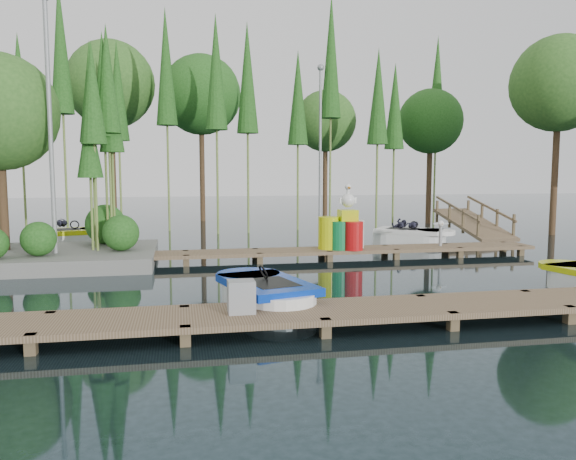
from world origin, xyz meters
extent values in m
plane|color=#1C2E34|center=(0.00, 0.00, 0.00)|extent=(90.00, 90.00, 0.00)
cube|color=brown|center=(0.00, -4.50, 0.25)|extent=(18.00, 1.50, 0.10)
cube|color=brown|center=(-4.30, -5.13, 0.05)|extent=(0.16, 0.16, 0.50)
cube|color=brown|center=(-4.30, -3.87, 0.05)|extent=(0.16, 0.16, 0.50)
cube|color=brown|center=(-2.15, -5.13, 0.05)|extent=(0.16, 0.16, 0.50)
cube|color=brown|center=(-2.15, -3.87, 0.05)|extent=(0.16, 0.16, 0.50)
cube|color=brown|center=(0.00, -5.13, 0.05)|extent=(0.16, 0.16, 0.50)
cube|color=brown|center=(0.00, -3.87, 0.05)|extent=(0.16, 0.16, 0.50)
cube|color=brown|center=(2.15, -5.13, 0.05)|extent=(0.16, 0.16, 0.50)
cube|color=brown|center=(2.15, -3.87, 0.05)|extent=(0.16, 0.16, 0.50)
cube|color=brown|center=(4.30, -5.13, 0.05)|extent=(0.16, 0.16, 0.50)
cube|color=brown|center=(4.30, -3.87, 0.05)|extent=(0.16, 0.16, 0.50)
cube|color=brown|center=(1.00, 2.50, 0.25)|extent=(15.00, 1.20, 0.10)
cube|color=brown|center=(-6.10, 2.02, 0.05)|extent=(0.16, 0.16, 0.50)
cube|color=brown|center=(-6.10, 2.98, 0.05)|extent=(0.16, 0.16, 0.50)
cube|color=brown|center=(-4.07, 2.02, 0.05)|extent=(0.16, 0.16, 0.50)
cube|color=brown|center=(-4.07, 2.98, 0.05)|extent=(0.16, 0.16, 0.50)
cube|color=brown|center=(-2.04, 2.02, 0.05)|extent=(0.16, 0.16, 0.50)
cube|color=brown|center=(-2.04, 2.98, 0.05)|extent=(0.16, 0.16, 0.50)
cube|color=brown|center=(-0.01, 2.02, 0.05)|extent=(0.16, 0.16, 0.50)
cube|color=brown|center=(-0.01, 2.98, 0.05)|extent=(0.16, 0.16, 0.50)
cube|color=brown|center=(2.01, 2.02, 0.05)|extent=(0.16, 0.16, 0.50)
cube|color=brown|center=(2.01, 2.98, 0.05)|extent=(0.16, 0.16, 0.50)
cube|color=brown|center=(4.04, 2.02, 0.05)|extent=(0.16, 0.16, 0.50)
cube|color=brown|center=(4.04, 2.98, 0.05)|extent=(0.16, 0.16, 0.50)
cube|color=brown|center=(6.07, 2.02, 0.05)|extent=(0.16, 0.16, 0.50)
cube|color=brown|center=(6.07, 2.98, 0.05)|extent=(0.16, 0.16, 0.50)
cube|color=brown|center=(8.10, 2.02, 0.05)|extent=(0.16, 0.16, 0.50)
cube|color=brown|center=(8.10, 2.98, 0.05)|extent=(0.16, 0.16, 0.50)
cube|color=slate|center=(-6.00, 3.00, 0.18)|extent=(6.20, 4.20, 0.42)
sphere|color=#265D1D|center=(-5.80, 2.00, 0.84)|extent=(0.90, 0.90, 0.90)
sphere|color=#265D1D|center=(-4.40, 4.20, 0.99)|extent=(1.20, 1.20, 1.20)
sphere|color=#265D1D|center=(-3.80, 2.60, 0.89)|extent=(1.00, 1.00, 1.00)
cylinder|color=#47311E|center=(-7.00, 3.40, 2.00)|extent=(0.24, 0.24, 3.60)
cylinder|color=olive|center=(-4.25, 3.56, 2.97)|extent=(0.07, 0.07, 5.93)
cone|color=#265D1D|center=(-4.25, 3.56, 5.04)|extent=(0.70, 0.70, 2.97)
cylinder|color=olive|center=(-4.57, 3.40, 2.83)|extent=(0.07, 0.07, 5.66)
cone|color=#265D1D|center=(-4.57, 3.40, 4.81)|extent=(0.70, 0.70, 2.83)
cylinder|color=olive|center=(-4.07, 3.59, 2.61)|extent=(0.07, 0.07, 5.22)
cone|color=#265D1D|center=(-4.07, 3.59, 4.44)|extent=(0.70, 0.70, 2.61)
cylinder|color=olive|center=(-4.44, 2.78, 2.76)|extent=(0.07, 0.07, 5.53)
cone|color=#265D1D|center=(-4.44, 2.78, 4.70)|extent=(0.70, 0.70, 2.76)
cylinder|color=olive|center=(-4.59, 2.90, 2.01)|extent=(0.07, 0.07, 4.01)
cone|color=#265D1D|center=(-4.59, 2.90, 3.41)|extent=(0.70, 0.70, 2.01)
cylinder|color=olive|center=(-4.13, 3.45, 3.05)|extent=(0.07, 0.07, 6.11)
cone|color=#265D1D|center=(-4.13, 3.45, 5.19)|extent=(0.70, 0.70, 3.05)
cylinder|color=#47311E|center=(12.74, 6.90, 3.03)|extent=(0.26, 0.26, 6.06)
sphere|color=#396C26|center=(12.74, 6.90, 6.06)|extent=(3.81, 3.81, 3.81)
cylinder|color=#47311E|center=(9.99, 12.65, 2.51)|extent=(0.26, 0.26, 5.02)
sphere|color=#265D1D|center=(9.99, 12.65, 5.02)|extent=(3.16, 3.16, 3.16)
cylinder|color=#47311E|center=(5.74, 16.70, 2.65)|extent=(0.26, 0.26, 5.31)
sphere|color=#396C26|center=(5.74, 16.70, 5.31)|extent=(3.34, 3.34, 3.34)
cylinder|color=#47311E|center=(-1.00, 16.03, 3.23)|extent=(0.26, 0.26, 6.46)
sphere|color=#265D1D|center=(-1.00, 16.03, 6.46)|extent=(4.06, 4.06, 4.06)
cylinder|color=#47311E|center=(-5.41, 16.00, 3.43)|extent=(0.26, 0.26, 6.85)
sphere|color=#396C26|center=(-5.41, 16.00, 6.85)|extent=(4.31, 4.31, 4.31)
cylinder|color=olive|center=(-8.16, 10.23, 3.74)|extent=(0.09, 0.09, 7.48)
cone|color=#265D1D|center=(-8.16, 10.23, 5.83)|extent=(0.90, 0.90, 4.11)
cylinder|color=olive|center=(-6.71, 10.82, 4.83)|extent=(0.09, 0.09, 9.66)
cone|color=#265D1D|center=(-6.71, 10.82, 7.54)|extent=(0.90, 0.90, 5.31)
cylinder|color=olive|center=(-4.68, 11.83, 3.85)|extent=(0.09, 0.09, 7.69)
cone|color=#265D1D|center=(-4.68, 11.83, 6.00)|extent=(0.90, 0.90, 4.23)
cylinder|color=olive|center=(-2.63, 11.48, 4.49)|extent=(0.09, 0.09, 8.99)
cone|color=#265D1D|center=(-2.63, 11.48, 7.01)|extent=(0.90, 0.90, 4.94)
cylinder|color=olive|center=(-0.63, 9.87, 4.22)|extent=(0.09, 0.09, 8.44)
cone|color=#265D1D|center=(-0.63, 9.87, 6.58)|extent=(0.90, 0.90, 4.64)
cylinder|color=olive|center=(0.65, 10.00, 4.11)|extent=(0.09, 0.09, 8.22)
cone|color=#265D1D|center=(0.65, 10.00, 6.41)|extent=(0.90, 0.90, 4.52)
cylinder|color=olive|center=(2.96, 10.87, 3.70)|extent=(0.09, 0.09, 7.41)
cone|color=#265D1D|center=(2.96, 10.87, 5.78)|extent=(0.90, 0.90, 4.07)
cylinder|color=olive|center=(4.49, 11.10, 4.89)|extent=(0.09, 0.09, 9.77)
cone|color=#265D1D|center=(4.49, 11.10, 7.62)|extent=(0.90, 0.90, 5.38)
cylinder|color=olive|center=(6.24, 9.83, 3.70)|extent=(0.09, 0.09, 7.40)
cone|color=#265D1D|center=(6.24, 9.83, 5.77)|extent=(0.90, 0.90, 4.07)
cylinder|color=olive|center=(7.63, 11.42, 3.57)|extent=(0.09, 0.09, 7.14)
cone|color=#265D1D|center=(7.63, 11.42, 5.57)|extent=(0.90, 0.90, 3.93)
cylinder|color=olive|center=(10.17, 12.43, 4.31)|extent=(0.09, 0.09, 8.61)
cone|color=#265D1D|center=(10.17, 12.43, 6.72)|extent=(0.90, 0.90, 4.74)
cylinder|color=gray|center=(-5.50, 2.50, 3.50)|extent=(0.12, 0.12, 7.00)
cylinder|color=gray|center=(4.00, 11.00, 3.50)|extent=(0.12, 0.12, 7.00)
sphere|color=gray|center=(4.00, 11.00, 7.10)|extent=(0.30, 0.30, 0.30)
cube|color=brown|center=(9.00, 6.50, 0.55)|extent=(1.50, 3.94, 0.95)
cube|color=brown|center=(8.30, 4.90, 0.59)|extent=(0.08, 0.08, 0.90)
cube|color=brown|center=(8.30, 6.00, 0.70)|extent=(0.08, 0.08, 0.90)
cube|color=brown|center=(8.30, 7.10, 0.81)|extent=(0.08, 0.08, 0.90)
cube|color=brown|center=(8.30, 8.20, 0.92)|extent=(0.08, 0.08, 0.90)
cube|color=brown|center=(8.30, 6.50, 1.15)|extent=(0.06, 3.54, 0.83)
cube|color=brown|center=(9.70, 4.90, 0.59)|extent=(0.08, 0.08, 0.90)
cube|color=brown|center=(9.70, 6.00, 0.70)|extent=(0.08, 0.08, 0.90)
cube|color=brown|center=(9.70, 7.10, 0.81)|extent=(0.08, 0.08, 0.90)
cube|color=brown|center=(9.70, 8.20, 0.92)|extent=(0.08, 0.08, 0.90)
cube|color=brown|center=(9.70, 6.50, 1.15)|extent=(0.06, 3.54, 0.83)
cube|color=white|center=(-0.65, -3.36, 0.21)|extent=(1.51, 1.52, 0.57)
cylinder|color=white|center=(-0.81, -2.76, 0.21)|extent=(1.51, 1.51, 0.57)
cylinder|color=white|center=(-0.49, -3.96, 0.21)|extent=(1.51, 1.51, 0.57)
cube|color=#062DA4|center=(-0.65, -3.36, 0.51)|extent=(1.77, 2.40, 0.14)
cylinder|color=#062DA4|center=(-0.88, -2.48, 0.51)|extent=(1.54, 1.54, 0.14)
cube|color=black|center=(-0.59, -3.56, 0.56)|extent=(1.00, 1.18, 0.06)
torus|color=black|center=(-0.69, -3.21, 0.72)|extent=(0.22, 0.31, 0.27)
cylinder|color=white|center=(6.37, -2.58, 0.18)|extent=(1.30, 1.30, 0.50)
cylinder|color=#C2CF0A|center=(6.32, -2.34, 0.46)|extent=(1.33, 1.33, 0.13)
cube|color=white|center=(-5.87, 6.57, 0.22)|extent=(1.65, 1.64, 0.61)
cylinder|color=white|center=(-5.22, 6.76, 0.22)|extent=(1.64, 1.64, 0.61)
cylinder|color=white|center=(-6.51, 6.39, 0.22)|extent=(1.64, 1.64, 0.61)
cube|color=#C2CF0A|center=(-5.87, 6.57, 0.55)|extent=(2.59, 1.93, 0.16)
cylinder|color=#C2CF0A|center=(-4.93, 6.84, 0.55)|extent=(1.67, 1.67, 0.16)
cube|color=black|center=(-6.08, 6.52, 0.60)|extent=(1.28, 1.09, 0.07)
torus|color=black|center=(-5.71, 6.62, 0.78)|extent=(0.34, 0.24, 0.29)
imported|color=#1E1E2D|center=(-6.14, 6.50, 0.87)|extent=(0.56, 0.48, 1.08)
cube|color=white|center=(5.61, 4.78, 0.21)|extent=(1.77, 1.77, 0.58)
cylinder|color=white|center=(6.12, 4.40, 0.21)|extent=(1.76, 1.76, 0.58)
cylinder|color=white|center=(5.10, 5.16, 0.21)|extent=(1.76, 1.76, 0.58)
cube|color=white|center=(5.61, 4.78, 0.52)|extent=(2.53, 2.35, 0.15)
cylinder|color=white|center=(6.35, 4.22, 0.52)|extent=(1.80, 1.80, 0.15)
cube|color=black|center=(5.44, 4.91, 0.57)|extent=(1.30, 1.25, 0.06)
torus|color=black|center=(5.73, 4.69, 0.73)|extent=(0.33, 0.30, 0.28)
imported|color=#1E1E2D|center=(5.40, 4.94, 0.79)|extent=(0.52, 0.50, 0.94)
imported|color=#1E1E2D|center=(5.91, 5.01, 0.72)|extent=(0.41, 0.39, 0.71)
cube|color=gray|center=(-1.24, -4.50, 0.57)|extent=(0.43, 0.37, 0.53)
cylinder|color=#C2CF0A|center=(2.12, 2.50, 0.78)|extent=(0.64, 0.64, 0.95)
cylinder|color=#0C6D35|center=(2.38, 2.31, 0.72)|extent=(0.56, 0.56, 0.83)
cylinder|color=silver|center=(2.94, 2.59, 0.72)|extent=(0.56, 0.56, 0.83)
cylinder|color=#B70D0E|center=(2.75, 2.12, 0.72)|extent=(0.56, 0.56, 0.83)
cube|color=#C2CF0A|center=(2.66, 2.40, 1.30)|extent=(0.51, 0.51, 0.32)
sphere|color=white|center=(2.66, 2.40, 1.74)|extent=(0.41, 0.41, 0.41)
cylinder|color=white|center=(2.66, 2.40, 1.97)|extent=(0.09, 0.09, 0.28)
sphere|color=white|center=(2.66, 2.40, 2.12)|extent=(0.19, 0.19, 0.19)
cone|color=orange|center=(2.66, 2.21, 2.11)|extent=(0.09, 0.28, 0.09)
cube|color=white|center=(2.66, 2.40, 1.74)|extent=(0.51, 0.06, 0.17)
cylinder|color=gray|center=(5.66, 2.50, 0.59)|extent=(0.10, 0.10, 0.59)
sphere|color=white|center=(5.66, 2.50, 0.99)|extent=(0.20, 0.20, 0.20)
cube|color=gray|center=(5.66, 2.50, 0.99)|extent=(0.49, 0.04, 0.04)
cone|color=orange|center=(5.66, 2.38, 0.99)|extent=(0.04, 0.10, 0.04)
camera|label=1|loc=(-2.20, -13.39, 2.59)|focal=35.00mm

